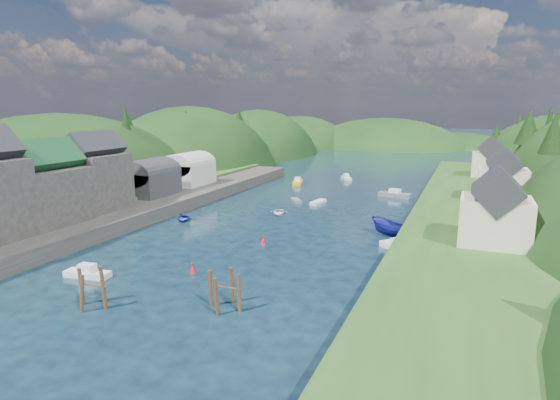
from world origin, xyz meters
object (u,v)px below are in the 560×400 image
at_px(piling_cluster_near, 93,291).
at_px(channel_buoy_far, 263,240).
at_px(piling_cluster_far, 225,294).
at_px(channel_buoy_near, 193,268).

bearing_deg(piling_cluster_near, channel_buoy_far, 75.28).
distance_m(piling_cluster_near, channel_buoy_far, 23.12).
bearing_deg(piling_cluster_far, piling_cluster_near, -160.01).
distance_m(piling_cluster_far, channel_buoy_far, 19.10).
height_order(piling_cluster_near, channel_buoy_near, piling_cluster_near).
relative_size(piling_cluster_far, channel_buoy_near, 3.47).
relative_size(piling_cluster_near, piling_cluster_far, 1.01).
bearing_deg(piling_cluster_near, channel_buoy_near, 72.20).
bearing_deg(piling_cluster_near, piling_cluster_far, 19.99).
height_order(piling_cluster_far, channel_buoy_far, piling_cluster_far).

